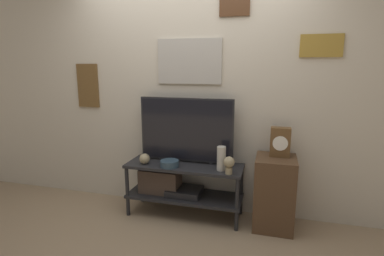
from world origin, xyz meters
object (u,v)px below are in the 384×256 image
Objects in this scene: vase_tall_ceramic at (221,158)px; vase_wide_bowl at (170,164)px; decorative_bust at (229,164)px; mantel_clock at (280,142)px; vase_round_glass at (145,159)px; television at (186,130)px.

vase_tall_ceramic reaches higher than vase_wide_bowl.
decorative_bust is 0.60× the size of mantel_clock.
vase_tall_ceramic is at bearing 3.81° from vase_wide_bowl.
vase_wide_bowl is (0.29, -0.01, -0.02)m from vase_round_glass.
decorative_bust reaches higher than vase_round_glass.
vase_wide_bowl is at bearing 175.17° from decorative_bust.
vase_round_glass is at bearing -156.73° from television.
mantel_clock is (0.96, -0.04, -0.06)m from television.
television is at bearing 177.75° from mantel_clock.
mantel_clock is (1.37, 0.14, 0.24)m from vase_round_glass.
vase_tall_ceramic is at bearing 135.63° from decorative_bust.
television is at bearing 159.16° from vase_tall_ceramic.
television is 3.51× the size of mantel_clock.
mantel_clock reaches higher than vase_tall_ceramic.
mantel_clock is (1.09, 0.15, 0.26)m from vase_wide_bowl.
television reaches higher than vase_wide_bowl.
decorative_bust is (0.50, -0.24, -0.25)m from television.
vase_tall_ceramic is 1.26× the size of vase_wide_bowl.
decorative_bust reaches higher than vase_wide_bowl.
television reaches higher than mantel_clock.
television is 0.40m from vase_wide_bowl.
television is 0.50m from vase_tall_ceramic.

